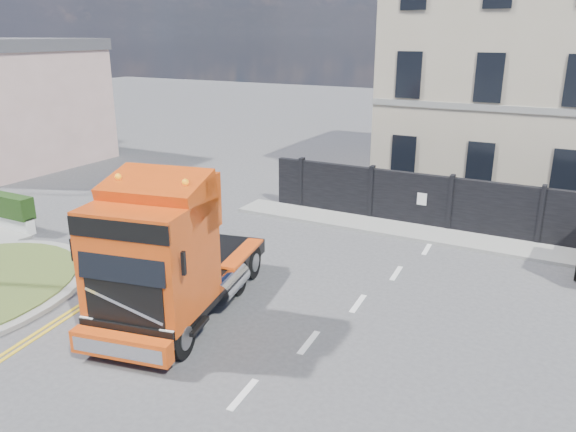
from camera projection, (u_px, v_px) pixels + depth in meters
The scene contains 6 objects.
ground at pixel (215, 308), 14.76m from camera, with size 120.00×120.00×0.00m, color #424244.
seaside_bldg_pink at pixel (5, 108), 30.34m from camera, with size 8.00×8.00×6.00m, color beige.
hoarding_fence at pixel (526, 215), 19.05m from camera, with size 18.80×0.25×2.00m.
georgian_building at pixel (547, 60), 24.10m from camera, with size 12.30×10.30×12.80m.
pavement_far at pixel (502, 246), 18.84m from camera, with size 20.00×1.60×0.12m, color gray.
truck at pixel (165, 260), 13.52m from camera, with size 3.51×6.59×3.75m.
Camera 1 is at (7.96, -10.79, 6.90)m, focal length 35.00 mm.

